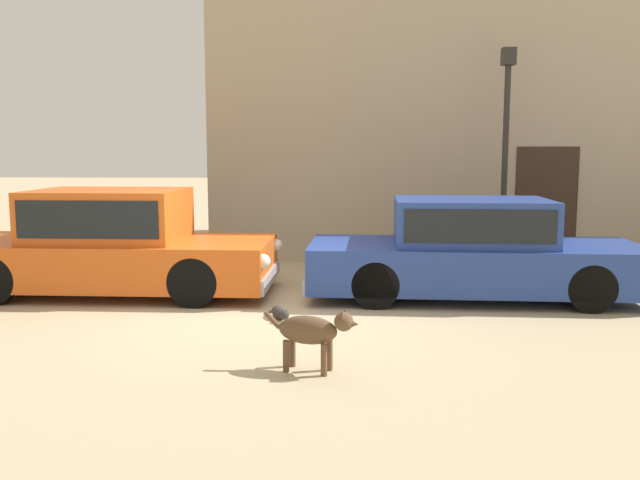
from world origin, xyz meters
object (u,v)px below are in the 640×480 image
at_px(parked_sedan_nearest, 112,243).
at_px(street_lamp, 506,129).
at_px(stray_dog_spotted, 313,331).
at_px(parked_sedan_second, 473,249).
at_px(stray_cat, 280,313).

bearing_deg(parked_sedan_nearest, street_lamp, 20.36).
bearing_deg(stray_dog_spotted, parked_sedan_second, 73.40).
bearing_deg(street_lamp, parked_sedan_second, -111.77).
height_order(stray_dog_spotted, street_lamp, street_lamp).
xyz_separation_m(parked_sedan_second, stray_dog_spotted, (-2.04, -3.26, -0.29)).
bearing_deg(parked_sedan_second, stray_cat, -150.94).
height_order(stray_cat, street_lamp, street_lamp).
xyz_separation_m(parked_sedan_second, stray_cat, (-2.55, -1.31, -0.61)).
height_order(stray_dog_spotted, stray_cat, stray_dog_spotted).
bearing_deg(stray_cat, parked_sedan_second, 94.96).
distance_m(parked_sedan_second, street_lamp, 2.94).
bearing_deg(stray_cat, parked_sedan_nearest, -140.85).
relative_size(parked_sedan_nearest, parked_sedan_second, 0.99).
bearing_deg(stray_dog_spotted, street_lamp, 77.32).
height_order(parked_sedan_nearest, stray_cat, parked_sedan_nearest).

